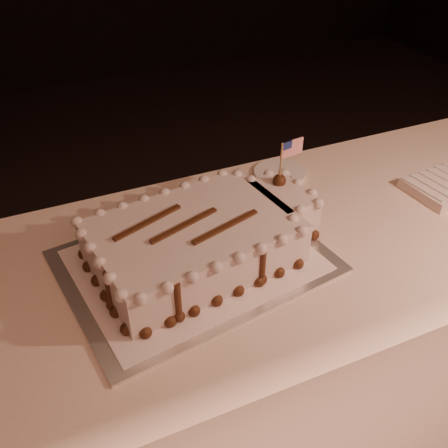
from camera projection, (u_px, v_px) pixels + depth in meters
name	position (u px, v px, depth m)	size (l,w,h in m)	color
banquet_table	(319.00, 319.00, 1.59)	(2.40, 0.80, 0.75)	beige
cake_board	(195.00, 261.00, 1.24)	(0.62, 0.47, 0.01)	silver
doily	(194.00, 260.00, 1.23)	(0.56, 0.42, 0.00)	white
sheet_cake	(205.00, 237.00, 1.21)	(0.60, 0.39, 0.23)	silver
napkin_stack	(446.00, 185.00, 1.49)	(0.25, 0.19, 0.04)	beige
side_plate	(280.00, 173.00, 1.57)	(0.16, 0.16, 0.01)	white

